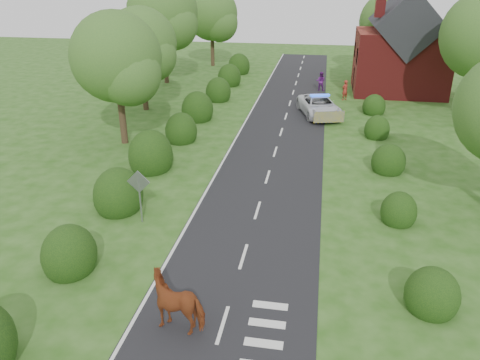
% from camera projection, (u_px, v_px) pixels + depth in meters
% --- Properties ---
extents(ground, '(120.00, 120.00, 0.00)m').
position_uv_depth(ground, '(243.00, 257.00, 18.63)').
color(ground, '#255412').
extents(road, '(6.00, 70.00, 0.02)m').
position_uv_depth(road, '(280.00, 137.00, 32.10)').
color(road, black).
rests_on(road, ground).
extents(road_markings, '(4.96, 70.00, 0.01)m').
position_uv_depth(road_markings, '(252.00, 145.00, 30.49)').
color(road_markings, white).
rests_on(road_markings, road).
extents(hedgerow_left, '(2.75, 50.41, 3.00)m').
position_uv_depth(hedgerow_left, '(174.00, 136.00, 29.86)').
color(hedgerow_left, black).
rests_on(hedgerow_left, ground).
extents(hedgerow_right, '(2.10, 45.78, 2.10)m').
position_uv_depth(hedgerow_right, '(386.00, 155.00, 27.43)').
color(hedgerow_right, black).
rests_on(hedgerow_right, ground).
extents(tree_left_a, '(5.74, 5.60, 8.38)m').
position_uv_depth(tree_left_a, '(119.00, 61.00, 28.64)').
color(tree_left_a, '#332316').
rests_on(tree_left_a, ground).
extents(tree_left_b, '(5.74, 5.60, 8.07)m').
position_uv_depth(tree_left_b, '(143.00, 47.00, 36.19)').
color(tree_left_b, '#332316').
rests_on(tree_left_b, ground).
extents(tree_left_c, '(6.97, 6.80, 10.22)m').
position_uv_depth(tree_left_c, '(165.00, 15.00, 44.77)').
color(tree_left_c, '#332316').
rests_on(tree_left_c, ground).
extents(tree_left_d, '(6.15, 6.00, 8.89)m').
position_uv_depth(tree_left_d, '(214.00, 16.00, 53.75)').
color(tree_left_d, '#332316').
rests_on(tree_left_d, ground).
extents(tree_right_c, '(6.15, 6.00, 8.58)m').
position_uv_depth(tree_right_c, '(391.00, 24.00, 48.99)').
color(tree_right_c, '#332316').
rests_on(tree_right_c, ground).
extents(road_sign, '(1.06, 0.08, 2.53)m').
position_uv_depth(road_sign, '(139.00, 189.00, 20.54)').
color(road_sign, gray).
rests_on(road_sign, ground).
extents(house, '(8.00, 7.40, 9.17)m').
position_uv_depth(house, '(401.00, 51.00, 42.53)').
color(house, maroon).
rests_on(house, ground).
extents(cow, '(2.29, 1.33, 1.57)m').
position_uv_depth(cow, '(180.00, 303.00, 14.81)').
color(cow, brown).
rests_on(cow, ground).
extents(police_van, '(3.98, 6.02, 1.68)m').
position_uv_depth(police_van, '(319.00, 106.00, 36.52)').
color(police_van, silver).
rests_on(police_van, ground).
extents(pedestrian_red, '(0.76, 0.74, 1.75)m').
position_uv_depth(pedestrian_red, '(345.00, 90.00, 40.89)').
color(pedestrian_red, maroon).
rests_on(pedestrian_red, ground).
extents(pedestrian_purple, '(0.93, 0.76, 1.76)m').
position_uv_depth(pedestrian_purple, '(321.00, 81.00, 44.23)').
color(pedestrian_purple, '#671E7F').
rests_on(pedestrian_purple, ground).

